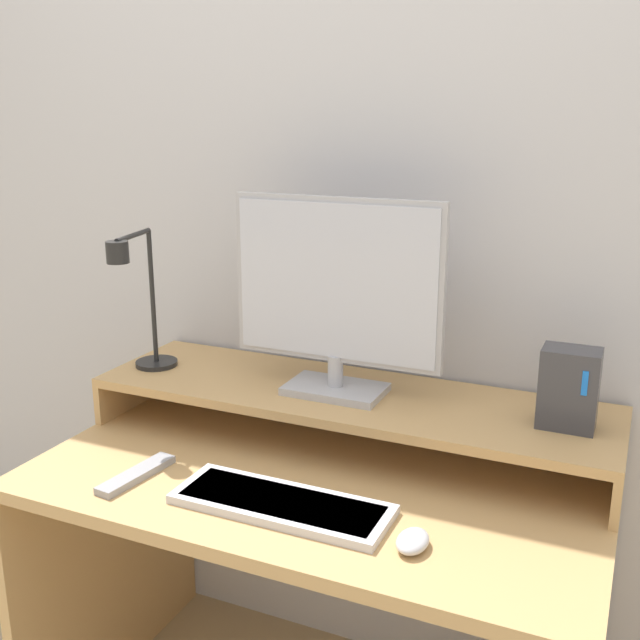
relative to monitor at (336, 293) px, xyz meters
The scene contains 9 objects.
wall_back 0.28m from the monitor, 83.18° to the left, with size 6.00×0.05×2.50m.
desk 0.59m from the monitor, 80.47° to the right, with size 1.23×0.70×0.72m.
monitor_shelf 0.26m from the monitor, 29.98° to the left, with size 1.23×0.35×0.12m.
monitor is the anchor object (origin of this frame).
desk_lamp 0.50m from the monitor, behind, with size 0.11×0.24×0.36m.
router_dock 0.54m from the monitor, ahead, with size 0.12×0.08×0.17m.
keyboard 0.49m from the monitor, 85.51° to the right, with size 0.44×0.16×0.02m.
mouse 0.59m from the monitor, 50.13° to the right, with size 0.06×0.09×0.03m.
remote_control 0.59m from the monitor, 131.92° to the right, with size 0.07×0.20×0.02m.
Camera 1 is at (0.61, -1.00, 1.47)m, focal length 42.00 mm.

